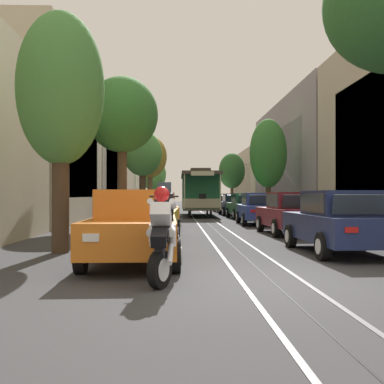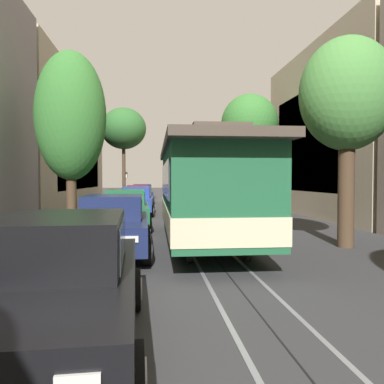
{
  "view_description": "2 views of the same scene",
  "coord_description": "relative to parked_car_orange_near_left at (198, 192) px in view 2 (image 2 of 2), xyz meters",
  "views": [
    {
      "loc": [
        -1.61,
        -7.91,
        1.47
      ],
      "look_at": [
        -0.56,
        24.63,
        1.69
      ],
      "focal_mm": 44.01,
      "sensor_mm": 36.0,
      "label": 1
    },
    {
      "loc": [
        1.57,
        37.08,
        2.01
      ],
      "look_at": [
        -0.75,
        14.39,
        1.25
      ],
      "focal_mm": 35.73,
      "sensor_mm": 36.0,
      "label": 2
    }
  ],
  "objects": [
    {
      "name": "parked_car_black_sixth_right",
      "position": [
        5.23,
        30.25,
        0.0
      ],
      "size": [
        2.13,
        4.42,
        1.58
      ],
      "color": "black",
      "rests_on": "ground"
    },
    {
      "name": "street_tree_kerb_right_second",
      "position": [
        7.01,
        20.82,
        3.42
      ],
      "size": [
        2.48,
        2.28,
        6.55
      ],
      "color": "#4C3826",
      "rests_on": "ground"
    },
    {
      "name": "street_tree_kerb_left_mid",
      "position": [
        -1.56,
        24.04,
        3.62
      ],
      "size": [
        2.82,
        2.45,
        6.17
      ],
      "color": "#4C3826",
      "rests_on": "ground"
    },
    {
      "name": "ground_plane",
      "position": [
        2.54,
        23.4,
        -0.8
      ],
      "size": [
        160.6,
        160.6,
        0.0
      ],
      "primitive_type": "plane",
      "color": "#38383A"
    },
    {
      "name": "trolley_track_rails",
      "position": [
        2.54,
        27.82,
        -0.79
      ],
      "size": [
        1.14,
        72.24,
        0.01
      ],
      "color": "gray",
      "rests_on": "ground"
    },
    {
      "name": "street_tree_kerb_left_second",
      "position": [
        -1.67,
        12.21,
        4.44
      ],
      "size": [
        3.41,
        3.55,
        7.11
      ],
      "color": "brown",
      "rests_on": "ground"
    },
    {
      "name": "fire_hydrant",
      "position": [
        6.57,
        1.34,
        -0.38
      ],
      "size": [
        0.4,
        0.22,
        0.84
      ],
      "color": "red",
      "rests_on": "ground"
    },
    {
      "name": "motorcycle_with_rider",
      "position": [
        0.69,
        -2.32,
        0.09
      ],
      "size": [
        0.52,
        1.88,
        1.7
      ],
      "color": "black",
      "rests_on": "ground"
    },
    {
      "name": "parked_car_navy_near_right",
      "position": [
        5.04,
        1.52,
        0.0
      ],
      "size": [
        2.08,
        4.4,
        1.58
      ],
      "color": "#19234C",
      "rests_on": "ground"
    },
    {
      "name": "parked_car_navy_fifth_right",
      "position": [
        5.17,
        24.52,
        0.0
      ],
      "size": [
        2.06,
        4.39,
        1.58
      ],
      "color": "#19234C",
      "rests_on": "ground"
    },
    {
      "name": "parked_car_orange_mid_left",
      "position": [
        0.04,
        10.57,
        0.0
      ],
      "size": [
        2.13,
        4.42,
        1.58
      ],
      "color": "orange",
      "rests_on": "ground"
    },
    {
      "name": "street_sign_post",
      "position": [
        6.63,
        -0.75,
        0.9
      ],
      "size": [
        0.36,
        0.07,
        2.73
      ],
      "color": "slate",
      "rests_on": "ground"
    },
    {
      "name": "parked_car_orange_near_left",
      "position": [
        0.0,
        0.0,
        0.0
      ],
      "size": [
        2.05,
        4.38,
        1.58
      ],
      "color": "orange",
      "rests_on": "ground"
    },
    {
      "name": "parked_car_blue_mid_right",
      "position": [
        5.02,
        13.11,
        0.0
      ],
      "size": [
        2.08,
        4.4,
        1.58
      ],
      "color": "#233D93",
      "rests_on": "ground"
    },
    {
      "name": "cable_car_trolley",
      "position": [
        2.54,
        23.6,
        0.86
      ],
      "size": [
        2.6,
        9.14,
        3.28
      ],
      "color": "#1E5B38",
      "rests_on": "ground"
    },
    {
      "name": "street_tree_kerb_left_near",
      "position": [
        -2.04,
        1.88,
        3.33
      ],
      "size": [
        2.21,
        2.21,
        6.18
      ],
      "color": "#4C3826",
      "rests_on": "ground"
    },
    {
      "name": "parked_car_yellow_second_left",
      "position": [
        0.02,
        5.35,
        0.0
      ],
      "size": [
        2.09,
        4.4,
        1.58
      ],
      "color": "gold",
      "rests_on": "ground"
    },
    {
      "name": "street_tree_kerb_right_near",
      "position": [
        6.61,
        1.49,
        5.53
      ],
      "size": [
        3.85,
        4.0,
        8.13
      ],
      "color": "#4C3826",
      "rests_on": "ground"
    },
    {
      "name": "parked_car_maroon_second_right",
      "position": [
        5.21,
        7.29,
        0.0
      ],
      "size": [
        2.09,
        4.4,
        1.58
      ],
      "color": "maroon",
      "rests_on": "ground"
    },
    {
      "name": "parked_car_green_fourth_right",
      "position": [
        5.22,
        19.14,
        0.0
      ],
      "size": [
        2.13,
        4.42,
        1.58
      ],
      "color": "#1E6038",
      "rests_on": "ground"
    }
  ]
}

